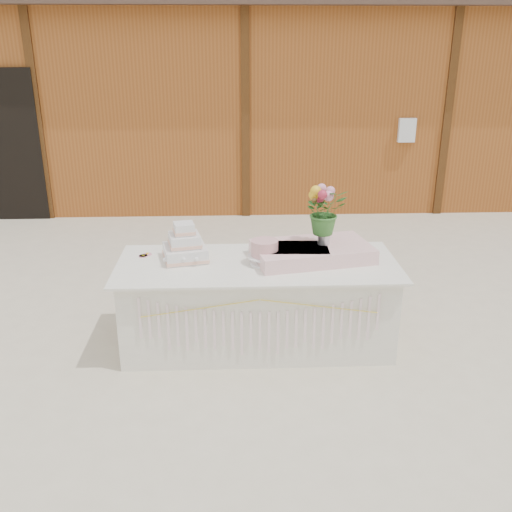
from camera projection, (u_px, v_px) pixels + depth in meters
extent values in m
plane|color=beige|center=(257.00, 342.00, 5.13)|extent=(80.00, 80.00, 0.00)
cube|color=brown|center=(243.00, 103.00, 10.21)|extent=(12.00, 4.00, 3.00)
cube|color=#402D23|center=(242.00, 3.00, 9.62)|extent=(12.60, 4.60, 0.30)
cube|color=white|center=(257.00, 305.00, 5.00)|extent=(2.28, 0.88, 0.75)
cube|color=white|center=(257.00, 264.00, 4.86)|extent=(2.40, 1.00, 0.02)
cube|color=silver|center=(185.00, 253.00, 4.92)|extent=(0.42, 0.42, 0.12)
cube|color=#F2B498|center=(185.00, 257.00, 4.93)|extent=(0.43, 0.43, 0.03)
cube|color=silver|center=(185.00, 240.00, 4.88)|extent=(0.30, 0.30, 0.11)
cube|color=#F2B498|center=(185.00, 244.00, 4.89)|extent=(0.31, 0.31, 0.03)
cube|color=silver|center=(184.00, 229.00, 4.84)|extent=(0.20, 0.20, 0.10)
cube|color=#F2B498|center=(184.00, 231.00, 4.85)|extent=(0.21, 0.21, 0.03)
cylinder|color=white|center=(265.00, 263.00, 4.84)|extent=(0.25, 0.25, 0.02)
cylinder|color=white|center=(265.00, 259.00, 4.83)|extent=(0.07, 0.07, 0.05)
cylinder|color=white|center=(265.00, 256.00, 4.82)|extent=(0.29, 0.29, 0.01)
cylinder|color=#D29797|center=(265.00, 248.00, 4.79)|extent=(0.23, 0.23, 0.13)
cube|color=beige|center=(312.00, 252.00, 4.94)|extent=(1.09, 0.76, 0.13)
cylinder|color=silver|center=(324.00, 236.00, 4.91)|extent=(0.10, 0.10, 0.14)
imported|color=#366F2C|center=(325.00, 206.00, 4.82)|extent=(0.44, 0.41, 0.40)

